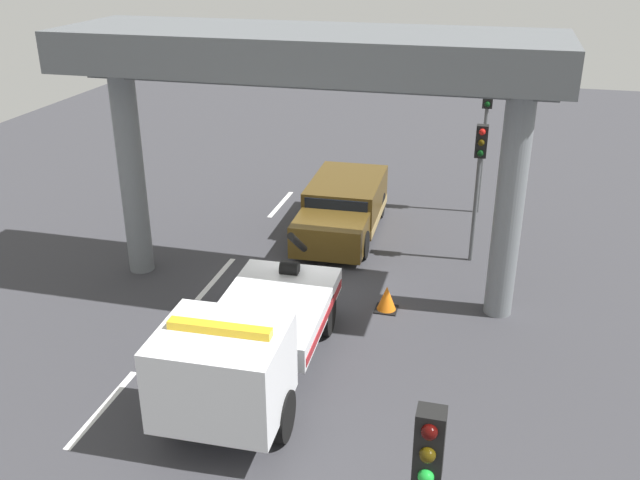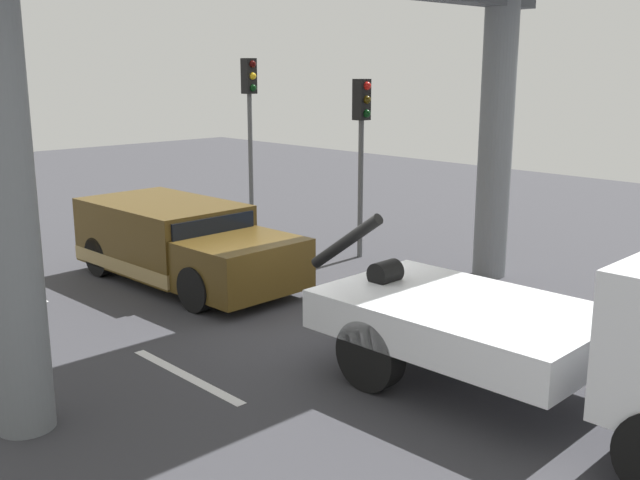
% 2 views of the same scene
% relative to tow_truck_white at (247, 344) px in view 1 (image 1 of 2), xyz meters
% --- Properties ---
extents(ground_plane, '(60.00, 40.00, 0.10)m').
position_rel_tow_truck_white_xyz_m(ground_plane, '(-4.77, -0.02, -1.25)').
color(ground_plane, '#38383D').
extents(lane_stripe_west, '(2.60, 0.16, 0.01)m').
position_rel_tow_truck_white_xyz_m(lane_stripe_west, '(-10.77, -2.71, -1.20)').
color(lane_stripe_west, silver).
rests_on(lane_stripe_west, ground).
extents(lane_stripe_mid, '(2.60, 0.16, 0.01)m').
position_rel_tow_truck_white_xyz_m(lane_stripe_mid, '(-4.77, -2.71, -1.20)').
color(lane_stripe_mid, silver).
rests_on(lane_stripe_mid, ground).
extents(lane_stripe_east, '(2.60, 0.16, 0.01)m').
position_rel_tow_truck_white_xyz_m(lane_stripe_east, '(1.23, -2.71, -1.20)').
color(lane_stripe_east, silver).
rests_on(lane_stripe_east, ground).
extents(tow_truck_white, '(7.28, 2.56, 2.46)m').
position_rel_tow_truck_white_xyz_m(tow_truck_white, '(0.00, 0.00, 0.00)').
color(tow_truck_white, white).
rests_on(tow_truck_white, ground).
extents(towed_van_green, '(5.26, 2.34, 1.58)m').
position_rel_tow_truck_white_xyz_m(towed_van_green, '(-8.95, -0.03, -0.42)').
color(towed_van_green, '#4C3814').
rests_on(towed_van_green, ground).
extents(overpass_structure, '(3.60, 11.93, 6.77)m').
position_rel_tow_truck_white_xyz_m(overpass_structure, '(-4.80, -0.02, 4.68)').
color(overpass_structure, slate).
rests_on(overpass_structure, ground).
extents(traffic_light_near, '(0.39, 0.32, 4.53)m').
position_rel_tow_truck_white_xyz_m(traffic_light_near, '(-11.75, 4.10, 2.09)').
color(traffic_light_near, '#515456').
rests_on(traffic_light_near, ground).
extents(traffic_light_far, '(0.39, 0.32, 4.05)m').
position_rel_tow_truck_white_xyz_m(traffic_light_far, '(-7.75, 4.10, 1.76)').
color(traffic_light_far, '#515456').
rests_on(traffic_light_far, ground).
extents(traffic_cone_orange, '(0.56, 0.56, 0.67)m').
position_rel_tow_truck_white_xyz_m(traffic_cone_orange, '(-4.20, 2.19, -0.88)').
color(traffic_cone_orange, orange).
rests_on(traffic_cone_orange, ground).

